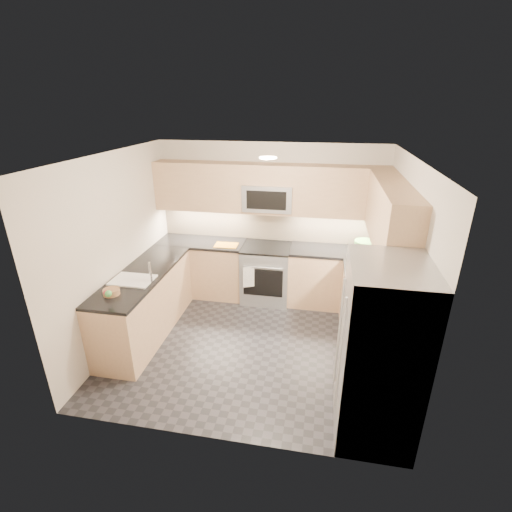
% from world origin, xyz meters
% --- Properties ---
extents(floor, '(3.60, 3.20, 0.00)m').
position_xyz_m(floor, '(0.00, 0.00, 0.00)').
color(floor, black).
rests_on(floor, ground).
extents(ceiling, '(3.60, 3.20, 0.02)m').
position_xyz_m(ceiling, '(0.00, 0.00, 2.50)').
color(ceiling, beige).
rests_on(ceiling, wall_back).
extents(wall_back, '(3.60, 0.02, 2.50)m').
position_xyz_m(wall_back, '(0.00, 1.60, 1.25)').
color(wall_back, beige).
rests_on(wall_back, floor).
extents(wall_front, '(3.60, 0.02, 2.50)m').
position_xyz_m(wall_front, '(0.00, -1.60, 1.25)').
color(wall_front, beige).
rests_on(wall_front, floor).
extents(wall_left, '(0.02, 3.20, 2.50)m').
position_xyz_m(wall_left, '(-1.80, 0.00, 1.25)').
color(wall_left, beige).
rests_on(wall_left, floor).
extents(wall_right, '(0.02, 3.20, 2.50)m').
position_xyz_m(wall_right, '(1.80, 0.00, 1.25)').
color(wall_right, beige).
rests_on(wall_right, floor).
extents(base_cab_back_left, '(1.42, 0.60, 0.90)m').
position_xyz_m(base_cab_back_left, '(-1.09, 1.30, 0.45)').
color(base_cab_back_left, tan).
rests_on(base_cab_back_left, floor).
extents(base_cab_back_right, '(1.42, 0.60, 0.90)m').
position_xyz_m(base_cab_back_right, '(1.09, 1.30, 0.45)').
color(base_cab_back_right, tan).
rests_on(base_cab_back_right, floor).
extents(base_cab_right, '(0.60, 1.70, 0.90)m').
position_xyz_m(base_cab_right, '(1.50, 0.15, 0.45)').
color(base_cab_right, tan).
rests_on(base_cab_right, floor).
extents(base_cab_peninsula, '(0.60, 2.00, 0.90)m').
position_xyz_m(base_cab_peninsula, '(-1.50, 0.00, 0.45)').
color(base_cab_peninsula, tan).
rests_on(base_cab_peninsula, floor).
extents(countertop_back_left, '(1.42, 0.63, 0.04)m').
position_xyz_m(countertop_back_left, '(-1.09, 1.30, 0.92)').
color(countertop_back_left, black).
rests_on(countertop_back_left, base_cab_back_left).
extents(countertop_back_right, '(1.42, 0.63, 0.04)m').
position_xyz_m(countertop_back_right, '(1.09, 1.30, 0.92)').
color(countertop_back_right, black).
rests_on(countertop_back_right, base_cab_back_right).
extents(countertop_right, '(0.63, 1.70, 0.04)m').
position_xyz_m(countertop_right, '(1.50, 0.15, 0.92)').
color(countertop_right, black).
rests_on(countertop_right, base_cab_right).
extents(countertop_peninsula, '(0.63, 2.00, 0.04)m').
position_xyz_m(countertop_peninsula, '(-1.50, 0.00, 0.92)').
color(countertop_peninsula, black).
rests_on(countertop_peninsula, base_cab_peninsula).
extents(upper_cab_back, '(3.60, 0.35, 0.75)m').
position_xyz_m(upper_cab_back, '(0.00, 1.43, 1.83)').
color(upper_cab_back, tan).
rests_on(upper_cab_back, wall_back).
extents(upper_cab_right, '(0.35, 1.95, 0.75)m').
position_xyz_m(upper_cab_right, '(1.62, 0.28, 1.83)').
color(upper_cab_right, tan).
rests_on(upper_cab_right, wall_right).
extents(backsplash_back, '(3.60, 0.01, 0.51)m').
position_xyz_m(backsplash_back, '(0.00, 1.60, 1.20)').
color(backsplash_back, tan).
rests_on(backsplash_back, wall_back).
extents(backsplash_right, '(0.01, 2.30, 0.51)m').
position_xyz_m(backsplash_right, '(1.80, 0.45, 1.20)').
color(backsplash_right, tan).
rests_on(backsplash_right, wall_right).
extents(gas_range, '(0.76, 0.65, 0.91)m').
position_xyz_m(gas_range, '(0.00, 1.28, 0.46)').
color(gas_range, '#9B9EA2').
rests_on(gas_range, floor).
extents(range_cooktop, '(0.76, 0.65, 0.03)m').
position_xyz_m(range_cooktop, '(0.00, 1.28, 0.92)').
color(range_cooktop, black).
rests_on(range_cooktop, gas_range).
extents(oven_door_glass, '(0.62, 0.02, 0.45)m').
position_xyz_m(oven_door_glass, '(0.00, 0.95, 0.45)').
color(oven_door_glass, black).
rests_on(oven_door_glass, gas_range).
extents(oven_handle, '(0.60, 0.02, 0.02)m').
position_xyz_m(oven_handle, '(0.00, 0.93, 0.72)').
color(oven_handle, '#B2B5BA').
rests_on(oven_handle, gas_range).
extents(microwave, '(0.76, 0.40, 0.40)m').
position_xyz_m(microwave, '(0.00, 1.40, 1.70)').
color(microwave, '#9FA0A7').
rests_on(microwave, upper_cab_back).
extents(microwave_door, '(0.60, 0.01, 0.28)m').
position_xyz_m(microwave_door, '(0.00, 1.20, 1.70)').
color(microwave_door, black).
rests_on(microwave_door, microwave).
extents(refrigerator, '(0.70, 0.90, 1.80)m').
position_xyz_m(refrigerator, '(1.45, -1.15, 0.90)').
color(refrigerator, '#A0A2A8').
rests_on(refrigerator, floor).
extents(fridge_handle_left, '(0.02, 0.02, 1.20)m').
position_xyz_m(fridge_handle_left, '(1.08, -1.33, 0.95)').
color(fridge_handle_left, '#B2B5BA').
rests_on(fridge_handle_left, refrigerator).
extents(fridge_handle_right, '(0.02, 0.02, 1.20)m').
position_xyz_m(fridge_handle_right, '(1.08, -0.97, 0.95)').
color(fridge_handle_right, '#B2B5BA').
rests_on(fridge_handle_right, refrigerator).
extents(sink_basin, '(0.52, 0.38, 0.16)m').
position_xyz_m(sink_basin, '(-1.50, -0.25, 0.88)').
color(sink_basin, white).
rests_on(sink_basin, base_cab_peninsula).
extents(faucet, '(0.03, 0.03, 0.28)m').
position_xyz_m(faucet, '(-1.24, -0.25, 1.08)').
color(faucet, silver).
rests_on(faucet, countertop_peninsula).
extents(utensil_bowl, '(0.42, 0.42, 0.18)m').
position_xyz_m(utensil_bowl, '(1.50, 1.30, 1.03)').
color(utensil_bowl, '#61B44D').
rests_on(utensil_bowl, countertop_back_right).
extents(cutting_board, '(0.37, 0.26, 0.01)m').
position_xyz_m(cutting_board, '(-0.64, 1.18, 0.95)').
color(cutting_board, '#C37912').
rests_on(cutting_board, countertop_back_left).
extents(fruit_basket, '(0.25, 0.25, 0.07)m').
position_xyz_m(fruit_basket, '(-1.57, -0.63, 0.98)').
color(fruit_basket, '#9E724A').
rests_on(fruit_basket, countertop_peninsula).
extents(fruit_apple, '(0.06, 0.06, 0.06)m').
position_xyz_m(fruit_apple, '(-1.52, -0.80, 1.05)').
color(fruit_apple, '#BA1530').
rests_on(fruit_apple, fruit_basket).
extents(fruit_pear, '(0.08, 0.08, 0.08)m').
position_xyz_m(fruit_pear, '(-1.49, -0.81, 1.05)').
color(fruit_pear, green).
rests_on(fruit_pear, fruit_basket).
extents(dish_towel_check, '(0.17, 0.09, 0.34)m').
position_xyz_m(dish_towel_check, '(-0.22, 0.91, 0.55)').
color(dish_towel_check, white).
rests_on(dish_towel_check, oven_handle).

